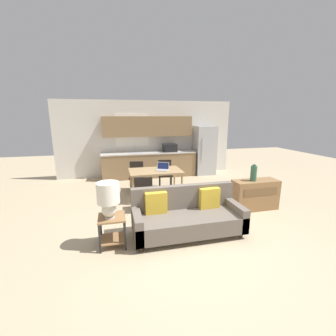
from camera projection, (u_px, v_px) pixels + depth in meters
ground_plane at (187, 236)px, 4.14m from camera, size 20.00×20.00×0.00m
wall_back at (147, 138)px, 8.21m from camera, size 6.40×0.07×2.70m
kitchen_counter at (149, 154)px, 8.05m from camera, size 3.34×0.65×2.15m
refrigerator at (204, 150)px, 8.44m from camera, size 0.74×0.69×1.80m
dining_table at (155, 173)px, 5.92m from camera, size 1.36×0.85×0.77m
couch at (187, 216)px, 4.19m from camera, size 2.01×0.80×0.87m
side_table at (112, 226)px, 3.78m from camera, size 0.44×0.44×0.53m
table_lamp at (108, 197)px, 3.62m from camera, size 0.36×0.36×0.60m
credenza at (255, 195)px, 5.30m from camera, size 1.07×0.42×0.70m
vase at (254, 173)px, 5.14m from camera, size 0.14×0.14×0.38m
dining_chair_far_right at (165, 173)px, 6.84m from camera, size 0.48×0.48×0.85m
dining_chair_near_left at (143, 192)px, 5.10m from camera, size 0.44×0.44×0.85m
dining_chair_far_left at (137, 175)px, 6.59m from camera, size 0.48×0.48×0.85m
laptop at (163, 168)px, 5.92m from camera, size 0.40×0.37×0.20m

